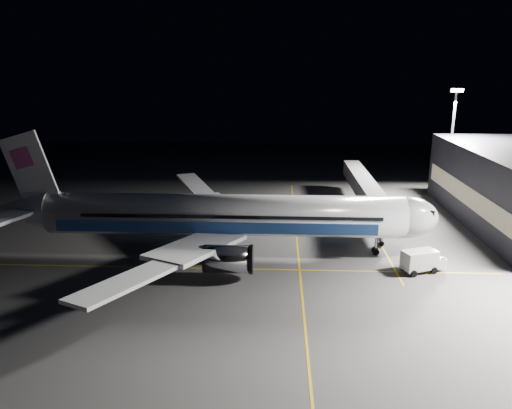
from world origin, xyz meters
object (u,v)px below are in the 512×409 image
at_px(safety_cone_a, 193,239).
at_px(jet_bridge, 366,190).
at_px(baggage_tug, 225,209).
at_px(safety_cone_c, 183,224).
at_px(floodlight_mast_north, 452,133).
at_px(service_truck, 423,260).
at_px(safety_cone_b, 209,235).
at_px(airliner, 217,216).

bearing_deg(safety_cone_a, jet_bridge, 27.32).
xyz_separation_m(baggage_tug, safety_cone_c, (-5.94, -7.83, -0.43)).
bearing_deg(baggage_tug, floodlight_mast_north, 4.50).
bearing_deg(service_truck, floodlight_mast_north, 46.91).
xyz_separation_m(jet_bridge, safety_cone_b, (-25.04, -12.07, -4.27)).
height_order(safety_cone_a, safety_cone_c, safety_cone_a).
xyz_separation_m(jet_bridge, service_truck, (3.23, -23.75, -3.08)).
xyz_separation_m(baggage_tug, safety_cone_a, (-3.15, -14.76, -0.41)).
distance_m(floodlight_mast_north, safety_cone_a, 54.53).
height_order(airliner, service_truck, airliner).
bearing_deg(jet_bridge, safety_cone_a, -152.68).
xyz_separation_m(baggage_tug, safety_cone_b, (-0.98, -12.77, -0.38)).
height_order(airliner, safety_cone_b, airliner).
bearing_deg(safety_cone_c, service_truck, -26.56).
relative_size(service_truck, safety_cone_a, 10.51).
relative_size(floodlight_mast_north, safety_cone_c, 39.33).
distance_m(service_truck, safety_cone_a, 31.98).
relative_size(jet_bridge, service_truck, 5.85).
bearing_deg(floodlight_mast_north, service_truck, -111.40).
relative_size(airliner, floodlight_mast_north, 2.97).
bearing_deg(floodlight_mast_north, safety_cone_b, -148.87).
distance_m(airliner, safety_cone_c, 13.83).
height_order(service_truck, safety_cone_c, service_truck).
bearing_deg(floodlight_mast_north, safety_cone_a, -148.24).
distance_m(baggage_tug, safety_cone_c, 9.84).
height_order(floodlight_mast_north, baggage_tug, floodlight_mast_north).
bearing_deg(service_truck, safety_cone_c, 131.75).
distance_m(safety_cone_b, safety_cone_c, 6.99).
height_order(jet_bridge, safety_cone_b, jet_bridge).
relative_size(floodlight_mast_north, safety_cone_b, 33.43).
height_order(safety_cone_b, safety_cone_c, safety_cone_b).
relative_size(jet_bridge, baggage_tug, 14.55).
relative_size(jet_bridge, floodlight_mast_north, 1.66).
distance_m(airliner, baggage_tug, 19.31).
bearing_deg(service_truck, safety_cone_a, 140.66).
bearing_deg(safety_cone_b, baggage_tug, 85.61).
relative_size(floodlight_mast_north, safety_cone_a, 37.01).
relative_size(airliner, jet_bridge, 1.79).
bearing_deg(safety_cone_c, safety_cone_a, -68.09).
bearing_deg(safety_cone_a, airliner, -44.02).
height_order(airliner, safety_cone_c, airliner).
bearing_deg(safety_cone_a, safety_cone_b, 42.49).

